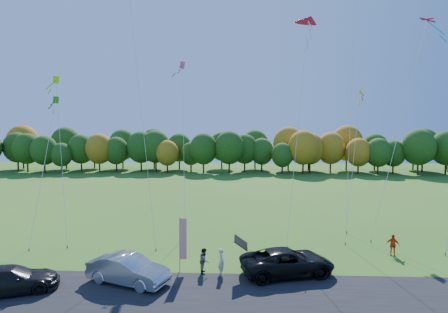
{
  "coord_description": "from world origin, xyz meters",
  "views": [
    {
      "loc": [
        1.26,
        -22.65,
        9.01
      ],
      "look_at": [
        0.0,
        6.0,
        7.0
      ],
      "focal_mm": 28.0,
      "sensor_mm": 36.0,
      "label": 1
    }
  ],
  "objects_px": {
    "silver_sedan": "(128,269)",
    "feather_flag": "(182,238)",
    "black_suv": "(287,262)",
    "person_east": "(393,245)"
  },
  "relations": [
    {
      "from": "silver_sedan",
      "to": "feather_flag",
      "type": "distance_m",
      "value": 3.76
    },
    {
      "from": "black_suv",
      "to": "silver_sedan",
      "type": "bearing_deg",
      "value": 85.3
    },
    {
      "from": "feather_flag",
      "to": "person_east",
      "type": "bearing_deg",
      "value": 13.5
    },
    {
      "from": "person_east",
      "to": "feather_flag",
      "type": "relative_size",
      "value": 0.44
    },
    {
      "from": "black_suv",
      "to": "feather_flag",
      "type": "xyz_separation_m",
      "value": [
        -6.72,
        0.19,
        1.36
      ]
    },
    {
      "from": "person_east",
      "to": "feather_flag",
      "type": "xyz_separation_m",
      "value": [
        -14.87,
        -3.57,
        1.39
      ]
    },
    {
      "from": "person_east",
      "to": "feather_flag",
      "type": "height_order",
      "value": "feather_flag"
    },
    {
      "from": "person_east",
      "to": "black_suv",
      "type": "bearing_deg",
      "value": -133.06
    },
    {
      "from": "black_suv",
      "to": "person_east",
      "type": "height_order",
      "value": "black_suv"
    },
    {
      "from": "silver_sedan",
      "to": "person_east",
      "type": "height_order",
      "value": "silver_sedan"
    }
  ]
}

